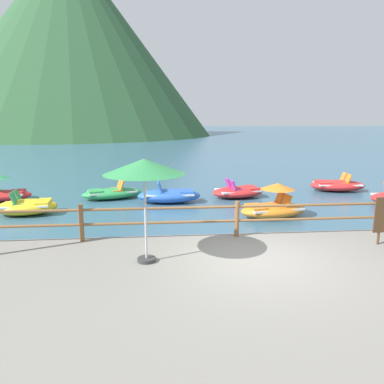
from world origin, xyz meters
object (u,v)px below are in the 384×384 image
(beach_umbrella, at_px, (144,168))
(pedal_boat_1, at_px, (0,192))
(pedal_boat_5, at_px, (112,193))
(pedal_boat_0, at_px, (238,192))
(pedal_boat_4, at_px, (274,206))
(pedal_boat_6, at_px, (169,195))
(pedal_boat_2, at_px, (337,185))
(pedal_boat_3, at_px, (27,206))

(beach_umbrella, distance_m, pedal_boat_1, 10.56)
(pedal_boat_5, bearing_deg, pedal_boat_0, -2.19)
(pedal_boat_0, bearing_deg, pedal_boat_5, 177.81)
(beach_umbrella, bearing_deg, pedal_boat_4, 46.99)
(pedal_boat_6, bearing_deg, beach_umbrella, -95.65)
(pedal_boat_0, xyz_separation_m, pedal_boat_2, (5.06, 0.99, 0.02))
(beach_umbrella, bearing_deg, pedal_boat_2, 45.35)
(pedal_boat_5, bearing_deg, pedal_boat_6, -21.21)
(pedal_boat_0, distance_m, pedal_boat_6, 3.16)
(pedal_boat_3, bearing_deg, pedal_boat_1, 129.19)
(pedal_boat_0, height_order, pedal_boat_6, pedal_boat_6)
(pedal_boat_4, distance_m, pedal_boat_5, 7.03)
(pedal_boat_1, relative_size, pedal_boat_3, 1.16)
(beach_umbrella, xyz_separation_m, pedal_boat_6, (0.71, 7.21, -2.14))
(beach_umbrella, relative_size, pedal_boat_0, 0.88)
(pedal_boat_1, xyz_separation_m, pedal_boat_4, (10.73, -3.51, 0.03))
(beach_umbrella, distance_m, pedal_boat_4, 6.66)
(pedal_boat_3, relative_size, pedal_boat_6, 0.87)
(pedal_boat_0, distance_m, pedal_boat_1, 10.19)
(pedal_boat_4, bearing_deg, pedal_boat_5, 149.81)
(pedal_boat_4, distance_m, pedal_boat_6, 4.43)
(pedal_boat_6, bearing_deg, pedal_boat_4, -35.55)
(pedal_boat_3, bearing_deg, pedal_boat_0, 14.46)
(beach_umbrella, height_order, pedal_boat_3, beach_umbrella)
(pedal_boat_4, bearing_deg, pedal_boat_1, 161.90)
(pedal_boat_1, relative_size, pedal_boat_6, 1.01)
(beach_umbrella, distance_m, pedal_boat_2, 12.76)
(pedal_boat_4, relative_size, pedal_boat_6, 1.00)
(pedal_boat_4, height_order, pedal_boat_5, pedal_boat_4)
(pedal_boat_2, xyz_separation_m, pedal_boat_3, (-13.35, -3.13, 0.02))
(pedal_boat_0, relative_size, pedal_boat_5, 0.92)
(pedal_boat_2, bearing_deg, pedal_boat_0, -168.92)
(beach_umbrella, relative_size, pedal_boat_2, 0.82)
(pedal_boat_1, height_order, pedal_boat_2, pedal_boat_1)
(pedal_boat_2, distance_m, pedal_boat_4, 6.25)
(pedal_boat_6, bearing_deg, pedal_boat_1, 172.56)
(pedal_boat_4, xyz_separation_m, pedal_boat_5, (-6.08, 3.54, -0.15))
(pedal_boat_2, bearing_deg, pedal_boat_4, -136.30)
(pedal_boat_1, bearing_deg, pedal_boat_0, -1.03)
(pedal_boat_4, relative_size, pedal_boat_5, 0.93)
(pedal_boat_3, distance_m, pedal_boat_4, 8.91)
(pedal_boat_0, relative_size, pedal_boat_4, 0.98)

